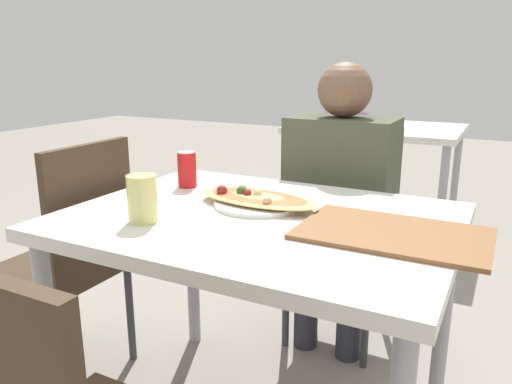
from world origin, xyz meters
name	(u,v)px	position (x,y,z in m)	size (l,w,h in m)	color
dining_table	(259,240)	(0.00, 0.00, 0.67)	(1.11, 0.84, 0.75)	silver
chair_far_seated	(346,222)	(0.04, 0.75, 0.51)	(0.40, 0.40, 0.91)	#3F2D1E
chair_side_left	(73,252)	(-0.74, -0.04, 0.51)	(0.40, 0.40, 0.91)	#3F2D1E
person_seated	(340,186)	(0.04, 0.64, 0.70)	(0.41, 0.28, 1.18)	#2D2D38
pizza_main	(257,199)	(-0.05, 0.08, 0.77)	(0.42, 0.27, 0.06)	white
soda_can	(187,169)	(-0.38, 0.18, 0.81)	(0.07, 0.07, 0.12)	red
drink_glass	(142,199)	(-0.26, -0.20, 0.81)	(0.08, 0.08, 0.13)	#E0DB7F
serving_tray	(393,234)	(0.39, 0.00, 0.75)	(0.47, 0.30, 0.01)	brown
background_table	(370,134)	(-0.24, 2.14, 0.69)	(1.10, 0.80, 0.87)	silver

